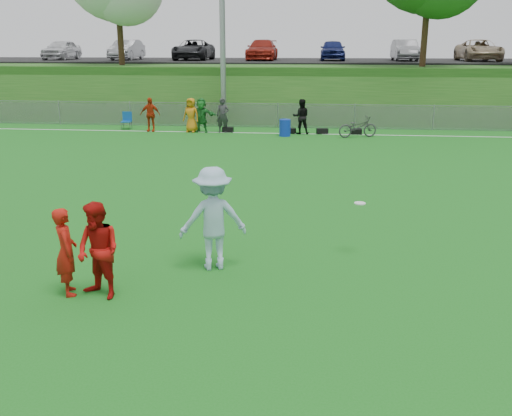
# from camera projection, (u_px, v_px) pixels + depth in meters

# --- Properties ---
(ground) EXTENTS (120.00, 120.00, 0.00)m
(ground) POSITION_uv_depth(u_px,v_px,m) (204.00, 274.00, 11.07)
(ground) COLOR #156717
(ground) RESTS_ON ground
(sideline_far) EXTENTS (60.00, 0.10, 0.01)m
(sideline_far) POSITION_uv_depth(u_px,v_px,m) (275.00, 133.00, 28.25)
(sideline_far) COLOR white
(sideline_far) RESTS_ON ground
(fence) EXTENTS (58.00, 0.06, 1.30)m
(fence) POSITION_uv_depth(u_px,v_px,m) (278.00, 115.00, 29.98)
(fence) COLOR gray
(fence) RESTS_ON ground
(berm) EXTENTS (120.00, 18.00, 3.00)m
(berm) POSITION_uv_depth(u_px,v_px,m) (289.00, 84.00, 40.25)
(berm) COLOR #194E16
(berm) RESTS_ON ground
(parking_lot) EXTENTS (120.00, 12.00, 0.10)m
(parking_lot) POSITION_uv_depth(u_px,v_px,m) (291.00, 61.00, 41.72)
(parking_lot) COLOR black
(parking_lot) RESTS_ON berm
(car_row) EXTENTS (32.04, 5.18, 1.44)m
(car_row) POSITION_uv_depth(u_px,v_px,m) (274.00, 50.00, 40.67)
(car_row) COLOR silver
(car_row) RESTS_ON parking_lot
(spectator_row) EXTENTS (8.54, 0.72, 1.69)m
(spectator_row) POSITION_uv_depth(u_px,v_px,m) (214.00, 115.00, 28.33)
(spectator_row) COLOR #B72B0C
(spectator_row) RESTS_ON ground
(gear_bags) EXTENTS (6.92, 0.50, 0.26)m
(gear_bags) POSITION_uv_depth(u_px,v_px,m) (299.00, 131.00, 28.19)
(gear_bags) COLOR black
(gear_bags) RESTS_ON ground
(player_red_left) EXTENTS (0.62, 0.69, 1.60)m
(player_red_left) POSITION_uv_depth(u_px,v_px,m) (66.00, 252.00, 10.03)
(player_red_left) COLOR #AA140B
(player_red_left) RESTS_ON ground
(player_red_center) EXTENTS (1.04, 0.96, 1.73)m
(player_red_center) POSITION_uv_depth(u_px,v_px,m) (98.00, 251.00, 9.87)
(player_red_center) COLOR #B20F0C
(player_red_center) RESTS_ON ground
(player_blue) EXTENTS (1.50, 1.14, 2.06)m
(player_blue) POSITION_uv_depth(u_px,v_px,m) (213.00, 219.00, 11.13)
(player_blue) COLOR #96B9D1
(player_blue) RESTS_ON ground
(frisbee) EXTENTS (0.24, 0.24, 0.02)m
(frisbee) POSITION_uv_depth(u_px,v_px,m) (360.00, 203.00, 11.85)
(frisbee) COLOR silver
(frisbee) RESTS_ON ground
(recycling_bin) EXTENTS (0.69, 0.69, 0.80)m
(recycling_bin) POSITION_uv_depth(u_px,v_px,m) (285.00, 128.00, 27.32)
(recycling_bin) COLOR #102EAD
(recycling_bin) RESTS_ON ground
(camp_chair) EXTENTS (0.53, 0.54, 0.89)m
(camp_chair) POSITION_uv_depth(u_px,v_px,m) (127.00, 124.00, 29.57)
(camp_chair) COLOR #0D4895
(camp_chair) RESTS_ON ground
(bicycle) EXTENTS (2.00, 1.24, 0.99)m
(bicycle) POSITION_uv_depth(u_px,v_px,m) (358.00, 127.00, 26.94)
(bicycle) COLOR #2E2E30
(bicycle) RESTS_ON ground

